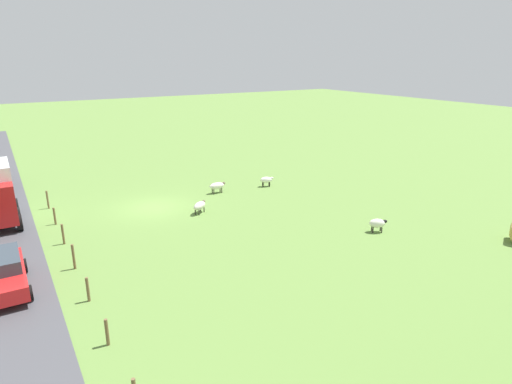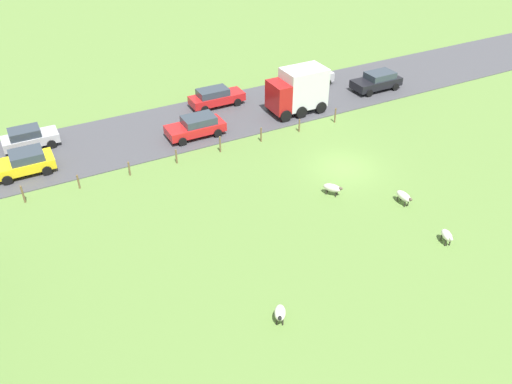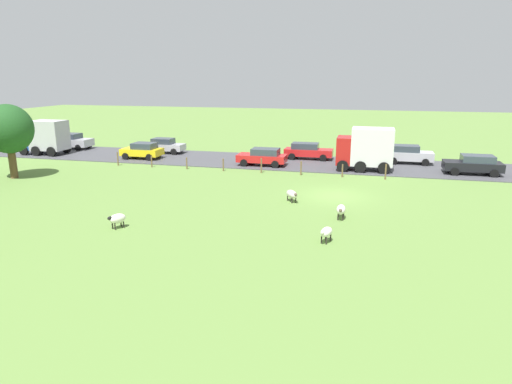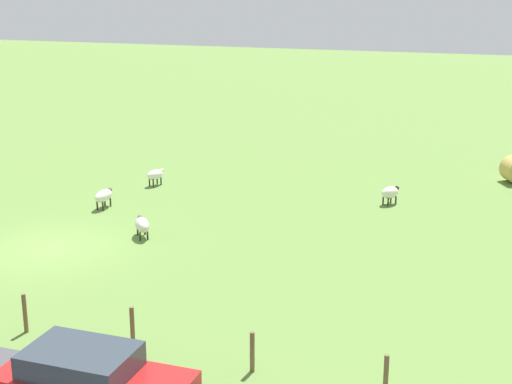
% 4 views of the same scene
% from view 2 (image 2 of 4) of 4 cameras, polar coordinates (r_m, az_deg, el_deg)
% --- Properties ---
extents(ground_plane, '(160.00, 160.00, 0.00)m').
position_cam_2_polar(ground_plane, '(35.61, 9.76, 2.61)').
color(ground_plane, olive).
extents(road_strip, '(8.00, 80.00, 0.06)m').
position_cam_2_polar(road_strip, '(43.71, 1.11, 9.48)').
color(road_strip, '#47474C').
rests_on(road_strip, ground_plane).
extents(sheep_0, '(1.23, 1.09, 0.76)m').
position_cam_2_polar(sheep_0, '(32.53, 8.48, 0.45)').
color(sheep_0, beige).
rests_on(sheep_0, ground_plane).
extents(sheep_1, '(1.05, 0.91, 0.79)m').
position_cam_2_polar(sheep_1, '(24.32, 2.69, -13.29)').
color(sheep_1, silver).
rests_on(sheep_1, ground_plane).
extents(sheep_2, '(1.27, 0.50, 0.80)m').
position_cam_2_polar(sheep_2, '(32.63, 16.12, -0.47)').
color(sheep_2, silver).
rests_on(sheep_2, ground_plane).
extents(sheep_3, '(1.09, 0.73, 0.77)m').
position_cam_2_polar(sheep_3, '(30.27, 20.45, -4.55)').
color(sheep_3, white).
rests_on(sheep_3, ground_plane).
extents(fence_post_0, '(0.12, 0.12, 1.22)m').
position_cam_2_polar(fence_post_0, '(41.32, 8.79, 8.41)').
color(fence_post_0, brown).
rests_on(fence_post_0, ground_plane).
extents(fence_post_1, '(0.12, 0.12, 1.05)m').
position_cam_2_polar(fence_post_1, '(39.64, 4.83, 7.38)').
color(fence_post_1, brown).
rests_on(fence_post_1, ground_plane).
extents(fence_post_2, '(0.12, 0.12, 1.14)m').
position_cam_2_polar(fence_post_2, '(38.10, 0.57, 6.39)').
color(fence_post_2, brown).
rests_on(fence_post_2, ground_plane).
extents(fence_post_3, '(0.12, 0.12, 1.24)m').
position_cam_2_polar(fence_post_3, '(36.79, -4.01, 5.31)').
color(fence_post_3, brown).
rests_on(fence_post_3, ground_plane).
extents(fence_post_4, '(0.12, 0.12, 1.07)m').
position_cam_2_polar(fence_post_4, '(35.82, -8.85, 3.92)').
color(fence_post_4, brown).
rests_on(fence_post_4, ground_plane).
extents(fence_post_5, '(0.12, 0.12, 1.02)m').
position_cam_2_polar(fence_post_5, '(35.11, -13.91, 2.53)').
color(fence_post_5, brown).
rests_on(fence_post_5, ground_plane).
extents(fence_post_6, '(0.12, 0.12, 1.00)m').
position_cam_2_polar(fence_post_6, '(34.69, -19.13, 1.09)').
color(fence_post_6, brown).
rests_on(fence_post_6, ground_plane).
extents(fence_post_7, '(0.12, 0.12, 1.21)m').
position_cam_2_polar(fence_post_7, '(34.53, -24.47, -0.23)').
color(fence_post_7, brown).
rests_on(fence_post_7, ground_plane).
extents(truck_1, '(2.65, 4.62, 3.57)m').
position_cam_2_polar(truck_1, '(42.20, 4.71, 11.25)').
color(truck_1, '#B21919').
rests_on(truck_1, road_strip).
extents(car_0, '(2.14, 4.48, 1.57)m').
position_cam_2_polar(car_0, '(47.81, 13.31, 11.94)').
color(car_0, black).
rests_on(car_0, road_strip).
extents(car_2, '(2.18, 3.81, 1.53)m').
position_cam_2_polar(car_2, '(37.46, -24.31, 3.06)').
color(car_2, yellow).
rests_on(car_2, road_strip).
extents(car_3, '(2.12, 4.35, 1.52)m').
position_cam_2_polar(car_3, '(38.96, -6.66, 7.30)').
color(car_3, red).
rests_on(car_3, road_strip).
extents(car_4, '(1.93, 3.83, 1.52)m').
position_cam_2_polar(car_4, '(40.55, -23.92, 5.55)').
color(car_4, '#B7B7BC').
rests_on(car_4, road_strip).
extents(car_5, '(1.93, 4.58, 1.54)m').
position_cam_2_polar(car_5, '(43.57, -4.49, 10.50)').
color(car_5, red).
rests_on(car_5, road_strip).
extents(car_8, '(2.09, 4.21, 1.65)m').
position_cam_2_polar(car_8, '(47.66, 5.89, 12.66)').
color(car_8, '#B7B7BC').
rests_on(car_8, road_strip).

